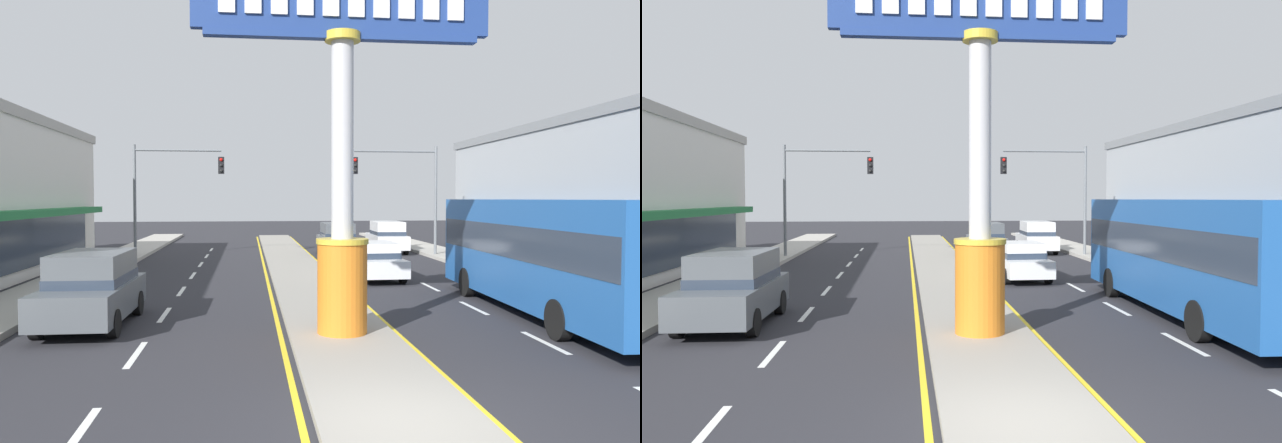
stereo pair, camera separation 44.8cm
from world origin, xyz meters
TOP-DOWN VIEW (x-y plane):
  - ground_plane at (0.00, 0.00)m, footprint 160.00×160.00m
  - median_strip at (0.00, 18.00)m, footprint 2.48×52.00m
  - sidewalk_left at (-9.10, 16.00)m, footprint 2.51×60.00m
  - sidewalk_right at (9.10, 16.00)m, footprint 2.51×60.00m
  - lane_markings at (0.00, 16.65)m, footprint 9.22×52.00m
  - district_sign at (-0.00, 5.71)m, footprint 6.89×1.23m
  - storefront_right at (14.89, 17.35)m, footprint 8.41×25.46m
  - traffic_light_left_side at (-6.48, 25.32)m, footprint 4.86×0.46m
  - traffic_light_right_side at (6.48, 24.63)m, footprint 4.86×0.46m
  - suv_near_right_lane at (-6.19, 7.95)m, footprint 2.03×4.63m
  - bus_far_right_lane at (6.19, 7.85)m, footprint 2.81×11.26m
  - suv_near_left_lane at (2.89, 26.18)m, footprint 2.01×4.62m
  - sedan_mid_left_lane at (2.89, 15.84)m, footprint 1.98×4.37m
  - suv_far_left_oncoming at (6.19, 27.76)m, footprint 2.10×4.67m

SIDE VIEW (x-z plane):
  - ground_plane at x=0.00m, z-range 0.00..0.00m
  - lane_markings at x=0.00m, z-range 0.00..0.01m
  - median_strip at x=0.00m, z-range 0.00..0.14m
  - sidewalk_left at x=-9.10m, z-range 0.00..0.18m
  - sidewalk_right at x=9.10m, z-range 0.00..0.18m
  - sedan_mid_left_lane at x=2.89m, z-range 0.02..1.55m
  - suv_near_right_lane at x=-6.19m, z-range 0.03..1.93m
  - suv_near_left_lane at x=2.89m, z-range 0.03..1.93m
  - suv_far_left_oncoming at x=6.19m, z-range 0.03..1.93m
  - bus_far_right_lane at x=6.19m, z-range 0.24..3.50m
  - storefront_right at x=14.89m, z-range 0.00..6.89m
  - traffic_light_left_side at x=-6.48m, z-range 1.15..7.35m
  - traffic_light_right_side at x=6.48m, z-range 1.15..7.35m
  - district_sign at x=0.00m, z-range 0.37..8.95m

